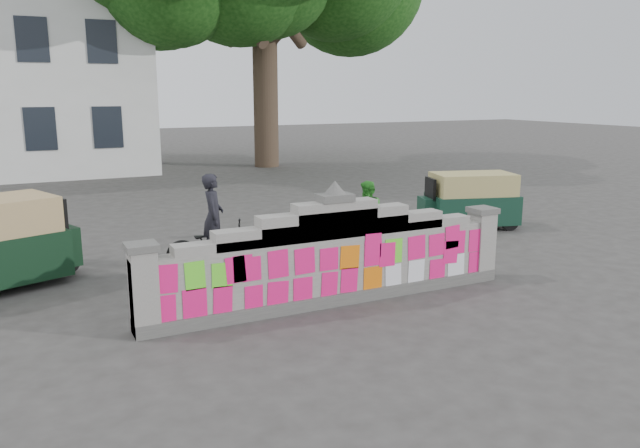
{
  "coord_description": "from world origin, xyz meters",
  "views": [
    {
      "loc": [
        -4.53,
        -8.56,
        3.39
      ],
      "look_at": [
        0.24,
        1.0,
        1.1
      ],
      "focal_mm": 35.0,
      "sensor_mm": 36.0,
      "label": 1
    }
  ],
  "objects_px": {
    "cyclist_bike": "(214,246)",
    "rickshaw_right": "(470,200)",
    "cyclist_rider": "(214,229)",
    "pedestrian": "(369,214)"
  },
  "relations": [
    {
      "from": "cyclist_bike",
      "to": "cyclist_rider",
      "type": "xyz_separation_m",
      "value": [
        0.0,
        0.0,
        0.33
      ]
    },
    {
      "from": "cyclist_bike",
      "to": "rickshaw_right",
      "type": "height_order",
      "value": "rickshaw_right"
    },
    {
      "from": "cyclist_bike",
      "to": "rickshaw_right",
      "type": "xyz_separation_m",
      "value": [
        6.87,
        0.84,
        0.24
      ]
    },
    {
      "from": "cyclist_rider",
      "to": "pedestrian",
      "type": "bearing_deg",
      "value": -66.33
    },
    {
      "from": "cyclist_bike",
      "to": "rickshaw_right",
      "type": "relative_size",
      "value": 0.71
    },
    {
      "from": "rickshaw_right",
      "to": "cyclist_bike",
      "type": "bearing_deg",
      "value": 23.45
    },
    {
      "from": "cyclist_bike",
      "to": "pedestrian",
      "type": "bearing_deg",
      "value": -66.33
    },
    {
      "from": "cyclist_rider",
      "to": "pedestrian",
      "type": "xyz_separation_m",
      "value": [
        3.58,
        0.26,
        -0.08
      ]
    },
    {
      "from": "cyclist_rider",
      "to": "rickshaw_right",
      "type": "distance_m",
      "value": 6.92
    },
    {
      "from": "cyclist_bike",
      "to": "rickshaw_right",
      "type": "bearing_deg",
      "value": -63.47
    }
  ]
}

